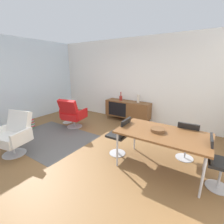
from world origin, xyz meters
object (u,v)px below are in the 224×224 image
at_px(dining_chair_near_window, 120,135).
at_px(fruit_bowl, 66,107).
at_px(sideboard, 127,109).
at_px(vase_sculptural_dark, 121,98).
at_px(magazine_stack, 27,124).
at_px(vase_cobalt, 138,99).
at_px(side_table_round, 67,114).
at_px(armchair_black_shell, 14,134).
at_px(wooden_bowl_on_table, 158,130).
at_px(dining_chair_far_end, 218,161).
at_px(lounge_chair_red, 72,113).
at_px(dining_table, 162,135).
at_px(dining_chair_back_right, 187,139).

relative_size(dining_chair_near_window, fruit_bowl, 4.28).
distance_m(sideboard, vase_sculptural_dark, 0.47).
relative_size(dining_chair_near_window, magazine_stack, 2.13).
bearing_deg(vase_cobalt, side_table_round, -148.06).
distance_m(dining_chair_near_window, armchair_black_shell, 2.34).
height_order(wooden_bowl_on_table, dining_chair_far_end, dining_chair_far_end).
bearing_deg(side_table_round, lounge_chair_red, -22.02).
bearing_deg(lounge_chair_red, vase_sculptural_dark, 59.68).
bearing_deg(side_table_round, armchair_black_shell, -73.38).
relative_size(vase_sculptural_dark, dining_chair_near_window, 0.35).
bearing_deg(armchair_black_shell, vase_cobalt, 65.80).
relative_size(dining_table, lounge_chair_red, 1.69).
distance_m(vase_cobalt, armchair_black_shell, 3.62).
distance_m(side_table_round, fruit_bowl, 0.24).
height_order(side_table_round, fruit_bowl, fruit_bowl).
distance_m(dining_chair_near_window, side_table_round, 2.70).
bearing_deg(armchair_black_shell, dining_chair_near_window, 31.50).
xyz_separation_m(dining_table, dining_chair_far_end, (0.89, -0.00, -0.23)).
distance_m(dining_table, side_table_round, 3.58).
height_order(armchair_black_shell, magazine_stack, armchair_black_shell).
distance_m(armchair_black_shell, side_table_round, 2.08).
bearing_deg(armchair_black_shell, vase_sculptural_dark, 76.11).
bearing_deg(magazine_stack, wooden_bowl_on_table, 4.27).
xyz_separation_m(wooden_bowl_on_table, side_table_round, (-3.39, 0.78, -0.45)).
distance_m(dining_chair_back_right, side_table_round, 3.84).
distance_m(dining_table, dining_chair_far_end, 0.92).
height_order(sideboard, lounge_chair_red, lounge_chair_red).
bearing_deg(dining_chair_back_right, wooden_bowl_on_table, -128.09).
bearing_deg(side_table_round, sideboard, 37.42).
height_order(vase_sculptural_dark, fruit_bowl, vase_sculptural_dark).
height_order(vase_cobalt, armchair_black_shell, vase_cobalt).
height_order(vase_sculptural_dark, lounge_chair_red, vase_sculptural_dark).
bearing_deg(dining_chair_far_end, lounge_chair_red, 171.68).
height_order(vase_sculptural_dark, dining_table, vase_sculptural_dark).
relative_size(vase_cobalt, vase_sculptural_dark, 0.89).
height_order(sideboard, dining_chair_back_right, dining_chair_back_right).
relative_size(wooden_bowl_on_table, dining_chair_near_window, 0.30).
height_order(sideboard, dining_table, dining_table).
height_order(vase_sculptural_dark, side_table_round, vase_sculptural_dark).
relative_size(vase_cobalt, dining_chair_far_end, 0.31).
distance_m(sideboard, dining_table, 2.74).
distance_m(sideboard, dining_chair_far_end, 3.38).
bearing_deg(armchair_black_shell, sideboard, 71.63).
distance_m(sideboard, lounge_chair_red, 1.89).
distance_m(sideboard, wooden_bowl_on_table, 2.70).
xyz_separation_m(dining_chair_back_right, lounge_chair_red, (-3.30, -0.00, -0.00)).
bearing_deg(dining_chair_back_right, dining_table, -122.32).
bearing_deg(fruit_bowl, dining_chair_back_right, -3.15).
distance_m(vase_sculptural_dark, lounge_chair_red, 1.77).
bearing_deg(armchair_black_shell, lounge_chair_red, 92.18).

